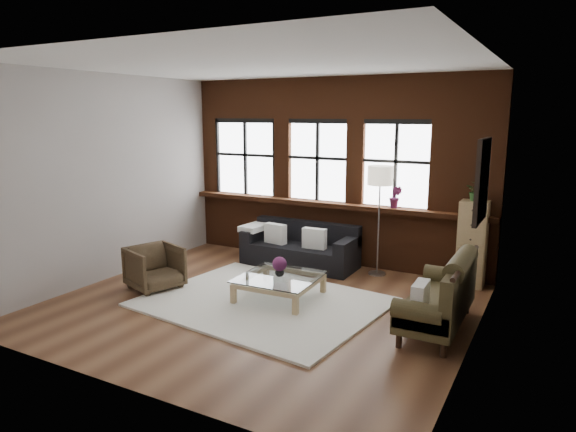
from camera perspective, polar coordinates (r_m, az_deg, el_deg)
The scene contains 26 objects.
floor at distance 7.19m, azimuth -3.02°, elevation -9.79°, with size 5.50×5.50×0.00m, color brown.
ceiling at distance 6.74m, azimuth -3.32°, elevation 16.53°, with size 5.50×5.50×0.00m, color white.
wall_back at distance 8.99m, azimuth 5.23°, elevation 4.96°, with size 5.50×5.50×0.00m, color #A7A19C.
wall_front at distance 4.86m, azimuth -18.76°, elevation -0.96°, with size 5.50×5.50×0.00m, color #A7A19C.
wall_left at distance 8.53m, azimuth -19.15°, elevation 4.05°, with size 5.00×5.00×0.00m, color #A7A19C.
wall_right at distance 5.85m, azimuth 20.48°, elevation 0.91°, with size 5.00×5.00×0.00m, color #A7A19C.
brick_backwall at distance 8.93m, azimuth 5.08°, elevation 4.92°, with size 5.50×0.12×3.20m, color #532713, non-canonical shape.
sill_ledge at distance 8.93m, azimuth 4.79°, elevation 1.29°, with size 5.50×0.30×0.08m, color #532713.
window_left at distance 9.78m, azimuth -4.67°, elevation 6.36°, with size 1.38×0.10×1.50m, color black, non-canonical shape.
window_mid at distance 9.05m, azimuth 3.37°, elevation 5.98°, with size 1.38×0.10×1.50m, color black, non-canonical shape.
window_right at distance 8.55m, azimuth 11.93°, elevation 5.46°, with size 1.38×0.10×1.50m, color black, non-canonical shape.
wall_poster at distance 6.11m, azimuth 20.77°, elevation 3.68°, with size 0.05×0.74×0.94m, color black, non-canonical shape.
shag_rug at distance 7.22m, azimuth -2.83°, elevation -9.53°, with size 3.10×2.44×0.03m, color white.
dark_sofa at distance 8.83m, azimuth 1.30°, elevation -3.32°, with size 1.97×0.80×0.71m, color black, non-canonical shape.
pillow_a at distance 8.90m, azimuth -1.41°, elevation -1.96°, with size 0.40×0.14×0.34m, color white.
pillow_b at distance 8.56m, azimuth 2.95°, elevation -2.51°, with size 0.40×0.14×0.34m, color white.
vintage_settee at distance 6.51m, azimuth 16.23°, elevation -8.33°, with size 0.74×1.67×0.89m, color #3D341C, non-canonical shape.
pillow_settee at distance 6.02m, azimuth 14.48°, elevation -8.71°, with size 0.14×0.38×0.34m, color white.
armchair at distance 7.93m, azimuth -14.58°, elevation -5.59°, with size 0.70×0.72×0.66m, color #3D2F1E.
coffee_table at distance 7.30m, azimuth -0.94°, elevation -8.02°, with size 1.06×1.06×0.36m, color tan, non-canonical shape.
vase at distance 7.22m, azimuth -0.94°, elevation -6.18°, with size 0.13×0.13×0.14m, color #B2B2B2.
flowers at distance 7.19m, azimuth -0.95°, elevation -5.35°, with size 0.20×0.20×0.20m, color #632251.
drawer_chest at distance 8.25m, azimuth 19.81°, elevation -2.90°, with size 0.40×0.40×1.31m, color tan.
potted_plant_top at distance 8.11m, azimuth 20.19°, elevation 2.61°, with size 0.27×0.23×0.29m, color #2D5923.
floor_lamp at distance 8.34m, azimuth 10.06°, elevation -0.07°, with size 0.40×0.40×1.93m, color #A5A5A8, non-canonical shape.
sill_plant at distance 8.48m, azimuth 11.85°, elevation 2.09°, with size 0.20×0.16×0.37m, color #632251.
Camera 1 is at (3.52, -5.71, 2.58)m, focal length 32.00 mm.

